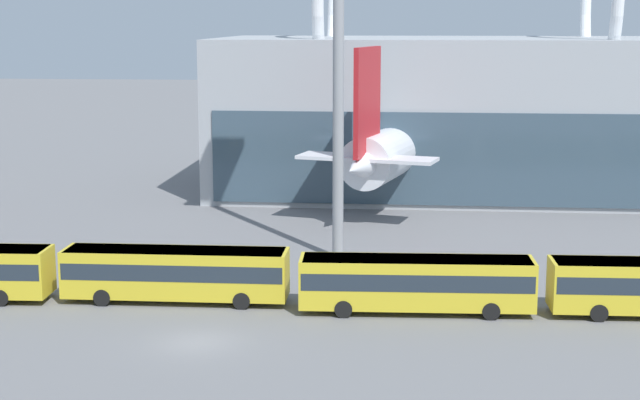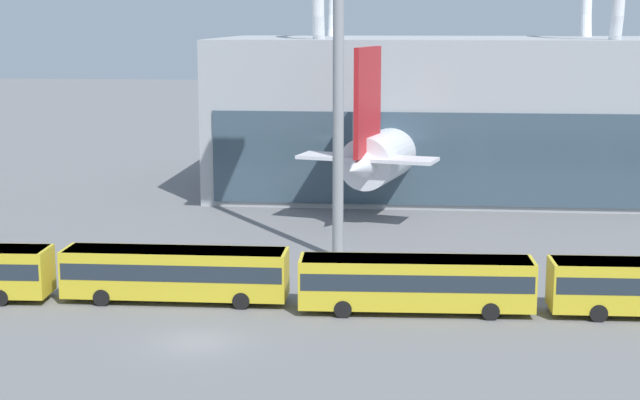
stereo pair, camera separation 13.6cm
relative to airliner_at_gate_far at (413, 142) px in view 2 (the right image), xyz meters
name	(u,v)px [view 2 (the right image)]	position (x,y,z in m)	size (l,w,h in m)	color
ground_plane	(197,342)	(-10.84, -44.23, -5.07)	(440.00, 440.00, 0.00)	slate
airliner_at_gate_far	(413,142)	(0.00, 0.00, 0.00)	(40.52, 39.06, 14.34)	silver
shuttle_bus_1	(175,271)	(-13.72, -36.98, -3.21)	(13.29, 2.91, 3.15)	gold
shuttle_bus_2	(416,281)	(0.42, -37.80, -3.21)	(13.36, 3.28, 3.15)	gold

